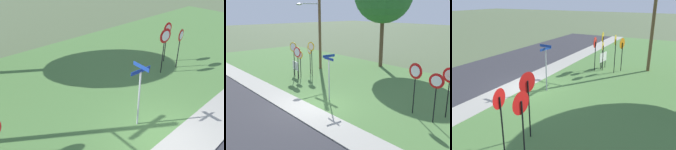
# 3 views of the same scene
# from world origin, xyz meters

# --- Properties ---
(ground_plane) EXTENTS (160.00, 160.00, 0.00)m
(ground_plane) POSITION_xyz_m (0.00, 0.00, 0.00)
(ground_plane) COLOR #4C5B3D
(road_asphalt) EXTENTS (44.00, 6.40, 0.01)m
(road_asphalt) POSITION_xyz_m (0.00, -4.80, 0.01)
(road_asphalt) COLOR #2D2D33
(road_asphalt) RESTS_ON ground_plane
(sidewalk_strip) EXTENTS (44.00, 1.60, 0.06)m
(sidewalk_strip) POSITION_xyz_m (0.00, -0.80, 0.03)
(sidewalk_strip) COLOR #99968C
(sidewalk_strip) RESTS_ON ground_plane
(grass_median) EXTENTS (44.00, 12.00, 0.04)m
(grass_median) POSITION_xyz_m (0.00, 6.00, 0.02)
(grass_median) COLOR #477038
(grass_median) RESTS_ON ground_plane
(stop_sign_near_left) EXTENTS (0.72, 0.14, 2.81)m
(stop_sign_near_left) POSITION_xyz_m (-5.50, 3.74, 2.08)
(stop_sign_near_left) COLOR black
(stop_sign_near_left) RESTS_ON grass_median
(stop_sign_near_right) EXTENTS (0.78, 0.18, 2.50)m
(stop_sign_near_right) POSITION_xyz_m (-6.21, 4.06, 1.87)
(stop_sign_near_right) COLOR black
(stop_sign_near_right) RESTS_ON grass_median
(stop_sign_far_left) EXTENTS (0.79, 0.13, 2.57)m
(stop_sign_far_left) POSITION_xyz_m (-5.27, 2.29, 1.92)
(stop_sign_far_left) COLOR black
(stop_sign_far_left) RESTS_ON grass_median
(stop_sign_far_center) EXTENTS (0.63, 0.15, 2.18)m
(stop_sign_far_center) POSITION_xyz_m (-5.68, 2.77, 1.60)
(stop_sign_far_center) COLOR black
(stop_sign_far_center) RESTS_ON grass_median
(stop_sign_far_right) EXTENTS (0.76, 0.17, 2.82)m
(stop_sign_far_right) POSITION_xyz_m (-6.23, 2.53, 2.11)
(stop_sign_far_right) COLOR black
(stop_sign_far_right) RESTS_ON grass_median
(yield_sign_near_left) EXTENTS (0.77, 0.11, 2.61)m
(yield_sign_near_left) POSITION_xyz_m (5.73, 4.18, 2.00)
(yield_sign_near_left) COLOR black
(yield_sign_near_left) RESTS_ON grass_median
(yield_sign_near_right) EXTENTS (0.73, 0.15, 2.47)m
(yield_sign_near_right) POSITION_xyz_m (5.61, 3.15, 1.88)
(yield_sign_near_right) COLOR black
(yield_sign_near_right) RESTS_ON grass_median
(yield_sign_far_left) EXTENTS (0.83, 0.15, 2.72)m
(yield_sign_far_left) POSITION_xyz_m (4.33, 3.37, 2.09)
(yield_sign_far_left) COLOR black
(yield_sign_far_left) RESTS_ON grass_median
(street_name_post) EXTENTS (0.96, 0.81, 2.79)m
(street_name_post) POSITION_xyz_m (-0.13, 1.30, 1.71)
(street_name_post) COLOR #9EA0A8
(street_name_post) RESTS_ON grass_median
(utility_pole) EXTENTS (2.10, 2.48, 8.07)m
(utility_pole) POSITION_xyz_m (-7.22, 5.72, 4.42)
(utility_pole) COLOR brown
(utility_pole) RESTS_ON grass_median
(notice_board) EXTENTS (1.10, 0.16, 1.25)m
(notice_board) POSITION_xyz_m (-6.19, 2.65, 0.87)
(notice_board) COLOR black
(notice_board) RESTS_ON grass_median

